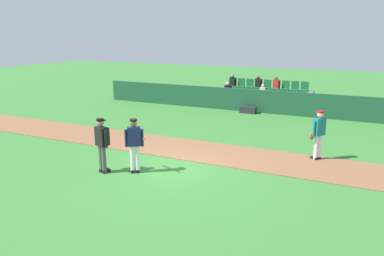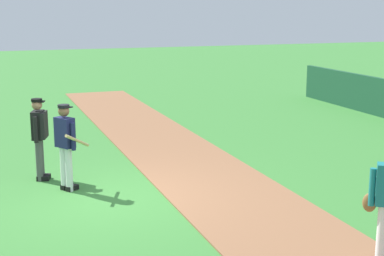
% 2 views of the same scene
% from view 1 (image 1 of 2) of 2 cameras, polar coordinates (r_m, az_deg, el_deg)
% --- Properties ---
extents(ground_plane, '(80.00, 80.00, 0.00)m').
position_cam_1_polar(ground_plane, '(12.36, -3.62, -6.29)').
color(ground_plane, '#387A33').
extents(infield_dirt_path, '(28.00, 2.48, 0.03)m').
position_cam_1_polar(infield_dirt_path, '(14.24, 0.81, -3.43)').
color(infield_dirt_path, brown).
rests_on(infield_dirt_path, ground).
extents(dugout_fence, '(20.00, 0.16, 1.29)m').
position_cam_1_polar(dugout_fence, '(21.51, 9.98, 4.05)').
color(dugout_fence, '#19472D').
rests_on(dugout_fence, ground).
extents(stadium_bleachers, '(5.55, 2.10, 1.90)m').
position_cam_1_polar(stadium_bleachers, '(22.92, 10.91, 4.26)').
color(stadium_bleachers, slate).
rests_on(stadium_bleachers, ground).
extents(batter_navy_jersey, '(0.74, 0.70, 1.76)m').
position_cam_1_polar(batter_navy_jersey, '(11.88, -8.74, -2.35)').
color(batter_navy_jersey, white).
rests_on(batter_navy_jersey, ground).
extents(umpire_home_plate, '(0.57, 0.39, 1.76)m').
position_cam_1_polar(umpire_home_plate, '(12.10, -13.53, -2.13)').
color(umpire_home_plate, '#4C4C4C').
rests_on(umpire_home_plate, ground).
extents(runner_teal_jersey, '(0.51, 0.56, 1.76)m').
position_cam_1_polar(runner_teal_jersey, '(13.68, 18.68, -0.79)').
color(runner_teal_jersey, white).
rests_on(runner_teal_jersey, ground).
extents(equipment_bag, '(0.90, 0.36, 0.36)m').
position_cam_1_polar(equipment_bag, '(21.28, 8.52, 2.73)').
color(equipment_bag, '#232328').
rests_on(equipment_bag, ground).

